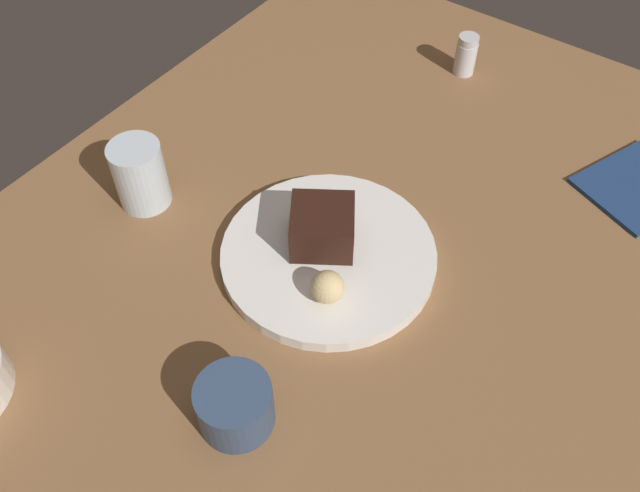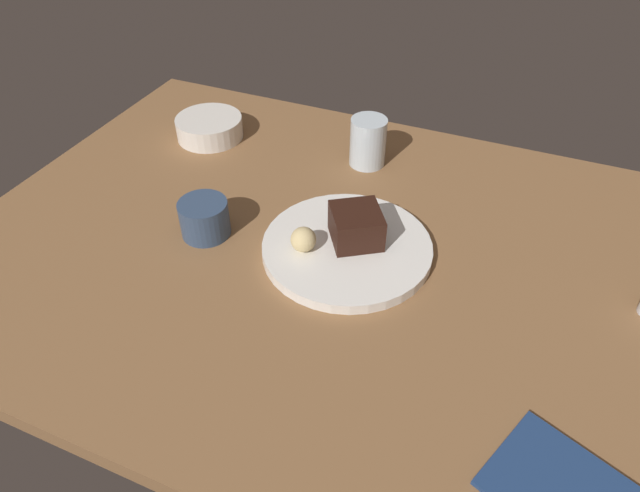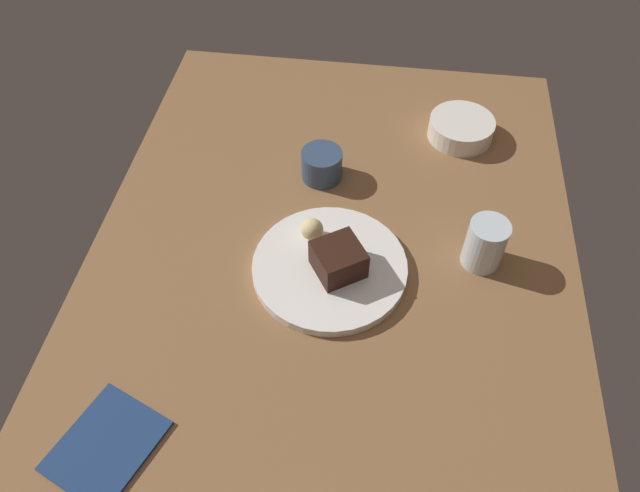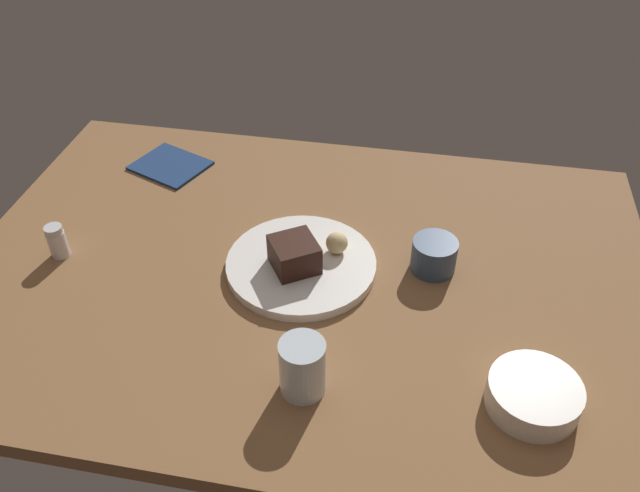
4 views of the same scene
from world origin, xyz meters
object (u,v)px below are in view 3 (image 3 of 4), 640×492
Objects in this scene: coffee_cup at (322,165)px; folded_napkin at (106,446)px; bread_roll at (312,229)px; dessert_plate at (329,267)px; side_bowl at (461,128)px; water_glass at (485,244)px; chocolate_cake_slice at (338,259)px.

folded_napkin is at bearing -21.49° from coffee_cup.
folded_napkin is at bearing -29.96° from bread_roll.
coffee_cup is at bearing -169.42° from dessert_plate.
coffee_cup is at bearing -59.99° from side_bowl.
water_glass is 1.16× the size of coffee_cup.
coffee_cup is 60.67cm from folded_napkin.
dessert_plate is 1.99× the size of side_bowl.
side_bowl is at bearing 145.81° from folded_napkin.
bread_roll is at bearing -38.86° from side_bowl.
chocolate_cake_slice is at bearing -74.92° from water_glass.
bread_roll is (-5.60, -3.58, 2.78)cm from dessert_plate.
water_glass is (-6.39, 23.71, 0.16)cm from chocolate_cake_slice.
chocolate_cake_slice is at bearing -28.19° from side_bowl.
side_bowl is at bearing -174.58° from water_glass.
water_glass is 32.38cm from side_bowl.
dessert_plate is at bearing 142.15° from folded_napkin.
side_bowl is (-37.73, 22.31, 1.23)cm from dessert_plate.
water_glass reaches higher than chocolate_cake_slice.
chocolate_cake_slice is 0.96× the size of coffee_cup.
chocolate_cake_slice reaches higher than coffee_cup.
side_bowl is at bearing 141.14° from bread_roll.
water_glass is at bearing 89.97° from bread_roll.
coffee_cup reaches higher than folded_napkin.
bread_roll is 0.27× the size of folded_napkin.
chocolate_cake_slice reaches higher than dessert_plate.
folded_napkin is at bearing -34.19° from side_bowl.
chocolate_cake_slice reaches higher than bread_roll.
folded_napkin is (71.70, -48.70, -1.79)cm from side_bowl.
dessert_plate is 43.85cm from side_bowl.
bread_roll is (-6.40, -5.24, -0.71)cm from chocolate_cake_slice.
bread_roll is at bearing -90.03° from water_glass.
water_glass is (0.02, 28.95, 0.87)cm from bread_roll.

